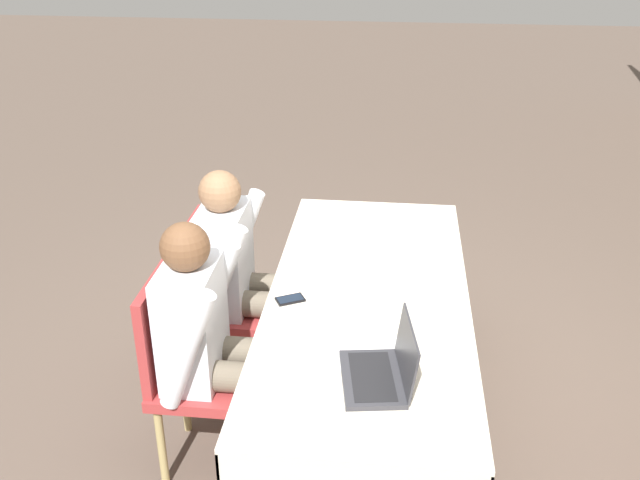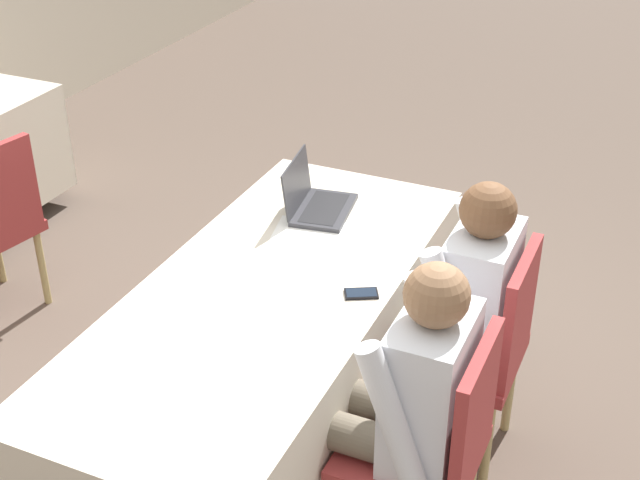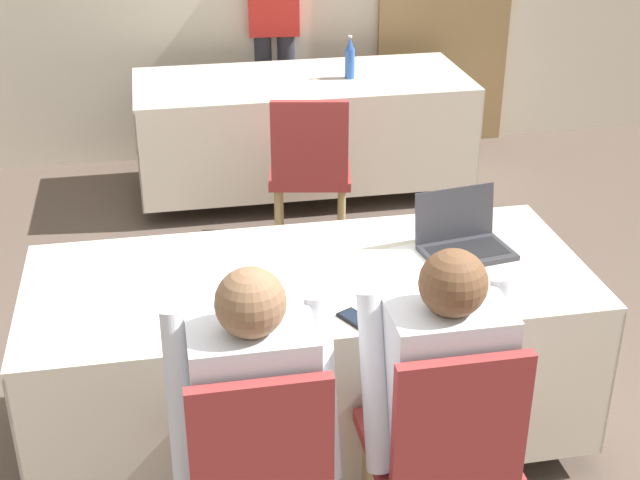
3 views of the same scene
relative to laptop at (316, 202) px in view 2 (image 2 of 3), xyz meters
name	(u,v)px [view 2 (image 2 of 3)]	position (x,y,z in m)	size (l,w,h in m)	color
ground_plane	(272,442)	(-0.61, -0.08, -0.79)	(24.00, 24.00, 0.00)	brown
conference_table_near	(267,326)	(-0.61, -0.08, -0.21)	(2.06, 0.87, 0.75)	beige
laptop	(316,202)	(0.00, 0.00, 0.00)	(0.37, 0.29, 0.23)	#333338
cell_phone	(361,294)	(-0.52, -0.41, -0.04)	(0.12, 0.14, 0.01)	black
paper_beside_laptop	(257,347)	(-0.95, -0.21, -0.04)	(0.31, 0.36, 0.00)	white
paper_centre_table	(311,231)	(-0.17, -0.05, -0.04)	(0.27, 0.33, 0.00)	white
chair_near_left	(433,444)	(-0.90, -0.82, -0.28)	(0.44, 0.44, 0.92)	tan
chair_near_right	(481,346)	(-0.33, -0.82, -0.28)	(0.44, 0.44, 0.92)	tan
person_checkered_shirt	(405,397)	(-0.90, -0.72, -0.12)	(0.50, 0.52, 1.18)	#665B4C
person_white_shirt	(457,304)	(-0.33, -0.72, -0.12)	(0.50, 0.52, 1.18)	#665B4C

